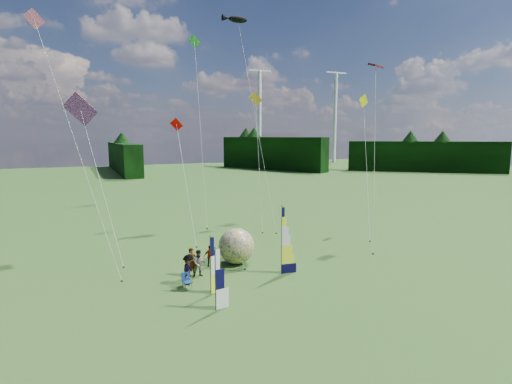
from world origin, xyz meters
name	(u,v)px	position (x,y,z in m)	size (l,w,h in m)	color
ground	(300,294)	(0.00, 0.00, 0.00)	(220.00, 220.00, 0.00)	#4C7331
treeline_ring	(302,226)	(0.00, 0.00, 4.00)	(210.00, 210.00, 8.00)	black
turbine_left	(335,118)	(70.00, 95.00, 15.00)	(8.00, 1.20, 30.00)	silver
turbine_right	(260,118)	(45.00, 102.00, 15.00)	(8.00, 1.20, 30.00)	silver
feather_banner_main	(282,241)	(0.60, 3.47, 2.23)	(1.22, 0.10, 4.47)	black
side_banner_left	(211,266)	(-4.71, 2.14, 1.68)	(0.94, 0.10, 3.36)	#F3F82B
side_banner_far	(215,280)	(-5.15, -0.04, 1.64)	(0.97, 0.10, 3.28)	white
bol_inflatable	(236,246)	(-1.30, 6.71, 1.28)	(2.56, 2.56, 2.56)	#231399
spectator_a	(192,262)	(-4.87, 5.57, 0.92)	(0.67, 0.44, 1.85)	#66594C
spectator_b	(199,263)	(-4.47, 5.22, 0.88)	(0.86, 0.42, 1.76)	#66594C
spectator_c	(188,270)	(-5.48, 4.16, 0.94)	(1.21, 0.45, 1.88)	#66594C
spectator_d	(210,256)	(-3.20, 6.90, 0.75)	(0.88, 0.36, 1.49)	#66594C
camp_chair	(187,281)	(-5.74, 3.50, 0.48)	(0.55, 0.55, 0.96)	navy
kite_whale	(255,109)	(5.88, 19.29, 11.81)	(3.96, 14.79, 23.61)	black
kite_rainbow_delta	(100,168)	(-9.77, 12.69, 6.70)	(6.49, 11.78, 13.41)	red
kite_parafoil	(375,142)	(11.56, 7.51, 8.51)	(8.18, 9.49, 17.01)	#B42337
small_kite_red	(185,174)	(-2.35, 16.48, 5.64)	(2.98, 11.32, 11.28)	#CB0500
small_kite_orange	(259,155)	(5.55, 17.67, 7.15)	(5.11, 9.78, 14.29)	#FFA927
small_kite_yellow	(367,159)	(13.50, 10.77, 6.86)	(6.59, 9.06, 13.73)	#F9FF00
small_kite_pink	(76,138)	(-11.26, 9.42, 8.92)	(6.32, 8.31, 17.83)	#CB5277
small_kite_green	(200,122)	(0.95, 22.50, 10.49)	(4.28, 11.77, 20.99)	green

